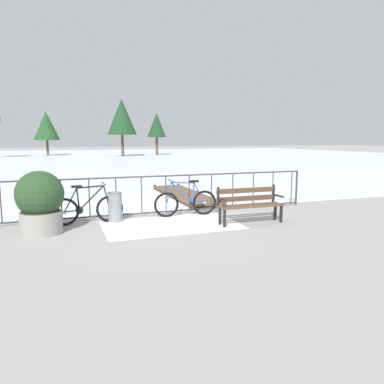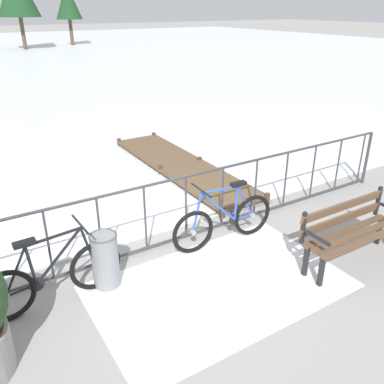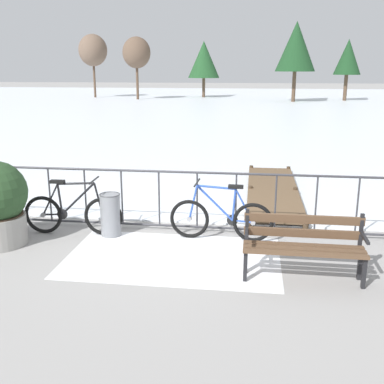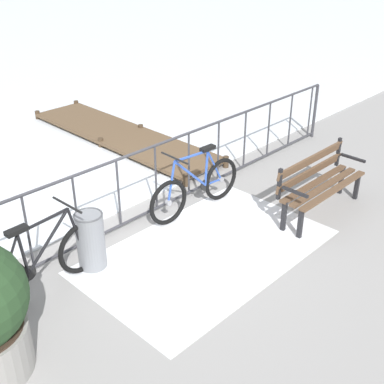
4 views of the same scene
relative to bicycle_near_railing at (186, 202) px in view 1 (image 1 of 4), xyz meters
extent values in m
plane|color=gray|center=(-0.77, 0.36, -0.37)|extent=(160.00, 160.00, 0.00)
cube|color=silver|center=(-0.77, 28.76, -0.35)|extent=(80.00, 56.00, 0.03)
cube|color=white|center=(-0.66, -0.84, -0.36)|extent=(3.19, 1.95, 0.01)
cylinder|color=#38383D|center=(-0.77, 0.36, 0.68)|extent=(9.00, 0.04, 0.04)
cylinder|color=#38383D|center=(-0.77, 0.36, -0.29)|extent=(9.00, 0.04, 0.04)
cylinder|color=#38383D|center=(3.73, 0.36, 0.16)|extent=(0.06, 0.06, 1.05)
cylinder|color=#38383D|center=(-4.43, 0.36, 0.20)|extent=(0.03, 0.03, 0.97)
cylinder|color=#38383D|center=(-3.77, 0.36, 0.20)|extent=(0.03, 0.03, 0.97)
cylinder|color=#38383D|center=(-3.10, 0.36, 0.20)|extent=(0.03, 0.03, 0.97)
cylinder|color=#38383D|center=(-2.44, 0.36, 0.20)|extent=(0.03, 0.03, 0.97)
cylinder|color=#38383D|center=(-1.77, 0.36, 0.20)|extent=(0.03, 0.03, 0.97)
cylinder|color=#38383D|center=(-1.11, 0.36, 0.20)|extent=(0.03, 0.03, 0.97)
cylinder|color=#38383D|center=(-0.44, 0.36, 0.20)|extent=(0.03, 0.03, 0.97)
cylinder|color=#38383D|center=(0.22, 0.36, 0.20)|extent=(0.03, 0.03, 0.97)
cylinder|color=#38383D|center=(0.89, 0.36, 0.20)|extent=(0.03, 0.03, 0.97)
cylinder|color=#38383D|center=(1.55, 0.36, 0.20)|extent=(0.03, 0.03, 0.97)
cylinder|color=#38383D|center=(2.22, 0.36, 0.20)|extent=(0.03, 0.03, 0.97)
cylinder|color=#38383D|center=(2.88, 0.36, 0.20)|extent=(0.03, 0.03, 0.97)
cylinder|color=#38383D|center=(3.55, 0.36, 0.20)|extent=(0.03, 0.03, 0.97)
torus|color=black|center=(0.52, -0.02, -0.04)|extent=(0.66, 0.09, 0.66)
cylinder|color=gray|center=(0.52, -0.02, -0.04)|extent=(0.08, 0.06, 0.08)
torus|color=black|center=(-0.53, 0.02, -0.04)|extent=(0.66, 0.09, 0.66)
cylinder|color=gray|center=(-0.53, 0.02, -0.04)|extent=(0.08, 0.06, 0.08)
cylinder|color=#2D51B2|center=(0.21, -0.01, 0.25)|extent=(0.08, 0.04, 0.53)
cylinder|color=#2D51B2|center=(-0.11, 0.00, 0.26)|extent=(0.61, 0.06, 0.59)
cylinder|color=#2D51B2|center=(-0.09, 0.00, 0.53)|extent=(0.63, 0.06, 0.07)
cylinder|color=#2D51B2|center=(0.35, -0.01, -0.03)|extent=(0.34, 0.04, 0.05)
cylinder|color=#2D51B2|center=(0.37, -0.02, 0.24)|extent=(0.32, 0.04, 0.56)
cylinder|color=#2D51B2|center=(-0.47, 0.02, 0.25)|extent=(0.16, 0.04, 0.59)
cube|color=black|center=(0.23, -0.01, 0.55)|extent=(0.24, 0.11, 0.05)
cylinder|color=black|center=(-0.40, 0.02, 0.59)|extent=(0.05, 0.52, 0.03)
cylinder|color=black|center=(0.19, -0.01, -0.02)|extent=(0.18, 0.03, 0.18)
torus|color=black|center=(-3.04, -0.08, -0.04)|extent=(0.66, 0.09, 0.66)
cylinder|color=gray|center=(-3.04, -0.08, -0.04)|extent=(0.08, 0.06, 0.08)
torus|color=black|center=(-1.99, -0.04, -0.04)|extent=(0.66, 0.09, 0.66)
cylinder|color=gray|center=(-1.99, -0.04, -0.04)|extent=(0.08, 0.06, 0.08)
cylinder|color=black|center=(-2.73, -0.06, 0.25)|extent=(0.08, 0.04, 0.53)
cylinder|color=black|center=(-2.41, -0.05, 0.26)|extent=(0.61, 0.06, 0.59)
cylinder|color=black|center=(-2.43, -0.05, 0.53)|extent=(0.63, 0.06, 0.07)
cylinder|color=black|center=(-2.87, -0.07, -0.03)|extent=(0.34, 0.04, 0.05)
cylinder|color=black|center=(-2.89, -0.07, 0.24)|extent=(0.32, 0.04, 0.56)
cylinder|color=black|center=(-2.06, -0.04, 0.25)|extent=(0.16, 0.04, 0.59)
cube|color=black|center=(-2.75, -0.07, 0.55)|extent=(0.24, 0.11, 0.05)
cylinder|color=black|center=(-2.12, -0.04, 0.59)|extent=(0.05, 0.52, 0.03)
cylinder|color=black|center=(-2.71, -0.06, -0.02)|extent=(0.18, 0.03, 0.18)
cube|color=brown|center=(1.19, -1.22, 0.07)|extent=(1.60, 0.11, 0.04)
cube|color=brown|center=(1.19, -1.37, 0.07)|extent=(1.60, 0.11, 0.04)
cube|color=brown|center=(1.19, -1.53, 0.07)|extent=(1.60, 0.11, 0.04)
cube|color=brown|center=(1.19, -1.12, 0.21)|extent=(1.60, 0.06, 0.12)
cube|color=brown|center=(1.19, -1.12, 0.41)|extent=(1.60, 0.06, 0.12)
cube|color=black|center=(1.95, -1.51, -0.15)|extent=(0.05, 0.06, 0.44)
cube|color=black|center=(1.95, -1.24, -0.15)|extent=(0.05, 0.06, 0.44)
cube|color=black|center=(1.95, -1.13, 0.30)|extent=(0.05, 0.04, 0.45)
cube|color=black|center=(1.95, -1.38, 0.27)|extent=(0.04, 0.40, 0.04)
cube|color=black|center=(0.43, -1.50, -0.15)|extent=(0.05, 0.06, 0.44)
cube|color=black|center=(0.43, -1.23, -0.15)|extent=(0.05, 0.06, 0.44)
cube|color=black|center=(0.43, -1.12, 0.30)|extent=(0.05, 0.04, 0.45)
cube|color=black|center=(0.43, -1.37, 0.27)|extent=(0.04, 0.40, 0.04)
cylinder|color=gray|center=(-3.53, -0.66, -0.13)|extent=(0.87, 0.87, 0.48)
cylinder|color=#38281E|center=(-3.53, -0.66, 0.13)|extent=(0.80, 0.80, 0.02)
sphere|color=#264223|center=(-3.53, -0.66, 0.49)|extent=(1.01, 1.01, 1.01)
cylinder|color=gray|center=(-1.86, -0.04, -0.01)|extent=(0.34, 0.34, 0.72)
torus|color=#494A4E|center=(-1.86, -0.04, 0.35)|extent=(0.35, 0.35, 0.02)
cube|color=brown|center=(0.95, 2.91, -0.25)|extent=(1.10, 4.50, 0.06)
cylinder|color=#433323|center=(0.45, 0.66, -0.27)|extent=(0.10, 0.10, 0.20)
cylinder|color=#433323|center=(1.44, 0.66, -0.27)|extent=(0.10, 0.10, 0.20)
cylinder|color=#433323|center=(0.45, 2.91, -0.27)|extent=(0.10, 0.10, 0.20)
cylinder|color=#433323|center=(1.44, 2.91, -0.27)|extent=(0.10, 0.10, 0.20)
cylinder|color=#433323|center=(0.45, 5.16, -0.27)|extent=(0.10, 0.10, 0.20)
cylinder|color=#433323|center=(1.44, 5.16, -0.27)|extent=(0.10, 0.10, 0.20)
cylinder|color=brown|center=(-4.33, 37.41, 1.14)|extent=(0.28, 0.28, 3.03)
cone|color=#1E4723|center=(-4.33, 37.41, 3.11)|extent=(2.94, 2.94, 3.32)
cylinder|color=brown|center=(8.09, 34.34, 1.44)|extent=(0.30, 0.30, 3.62)
cone|color=#193D1E|center=(8.09, 34.34, 3.24)|extent=(2.25, 2.25, 2.88)
cylinder|color=brown|center=(3.64, 32.39, 1.67)|extent=(0.30, 0.30, 4.08)
cone|color=#193D1E|center=(3.64, 32.39, 4.02)|extent=(3.21, 3.21, 3.88)
camera|label=1|loc=(-3.10, -9.03, 1.68)|focal=34.27mm
camera|label=2|loc=(-3.18, -4.23, 2.90)|focal=37.94mm
camera|label=3|loc=(0.48, -7.24, 2.40)|focal=43.41mm
camera|label=4|loc=(-4.61, -4.38, 3.30)|focal=46.64mm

